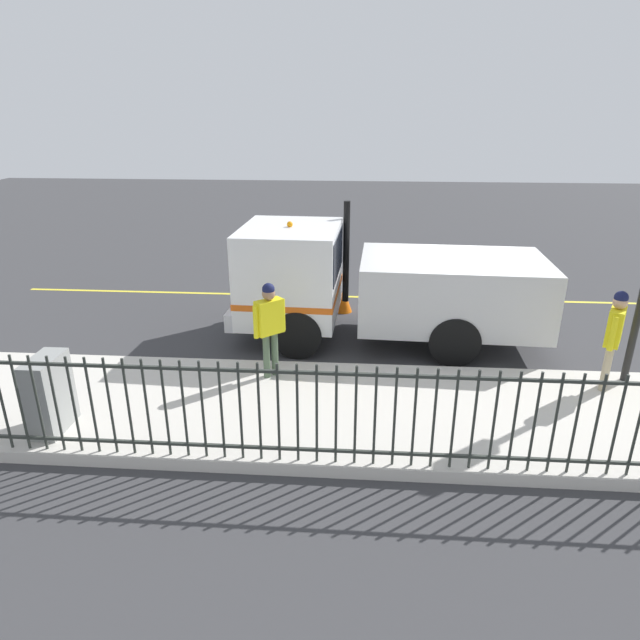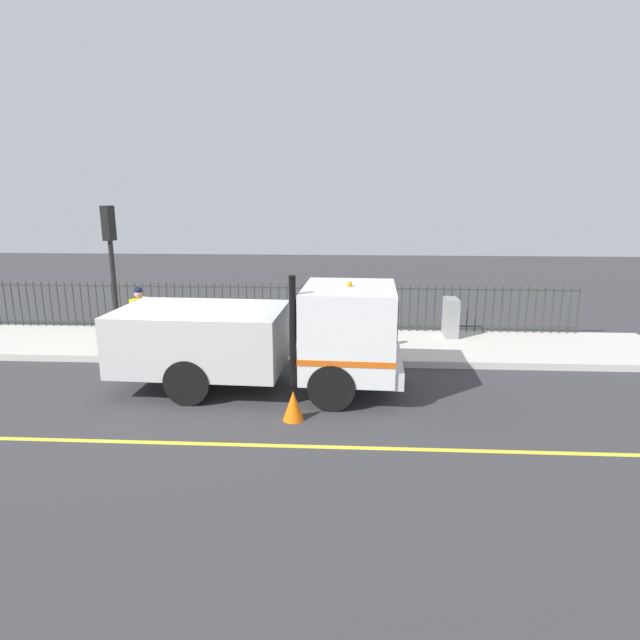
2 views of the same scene
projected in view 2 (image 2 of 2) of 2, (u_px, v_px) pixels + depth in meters
name	position (u px, v px, depth m)	size (l,w,h in m)	color
ground_plane	(191.00, 389.00, 11.66)	(53.11, 53.11, 0.00)	#38383A
sidewalk_slab	(225.00, 344.00, 14.80)	(3.12, 24.14, 0.18)	beige
lane_marking	(147.00, 442.00, 9.13)	(0.12, 21.73, 0.01)	yellow
work_truck	(279.00, 333.00, 11.36)	(2.56, 6.28, 2.71)	white
worker_standing	(352.00, 315.00, 13.40)	(0.48, 0.49, 1.68)	yellow
pedestrian_distant	(140.00, 312.00, 13.74)	(0.56, 0.42, 1.70)	yellow
iron_fence	(235.00, 306.00, 16.01)	(0.04, 20.56, 1.41)	#2D332D
traffic_light_near	(111.00, 250.00, 13.07)	(0.33, 0.26, 3.77)	black
utility_cabinet	(451.00, 317.00, 15.20)	(0.75, 0.37, 1.12)	gray
traffic_cone	(293.00, 405.00, 9.99)	(0.41, 0.41, 0.59)	orange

